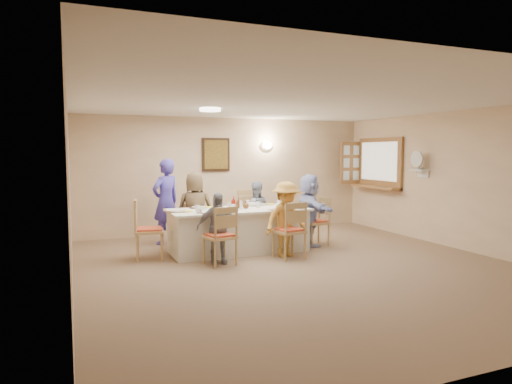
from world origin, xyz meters
name	(u,v)px	position (x,y,z in m)	size (l,w,h in m)	color
ground	(303,268)	(0.00, 0.00, 0.00)	(7.00, 7.00, 0.00)	#896951
room_walls	(304,168)	(0.00, 0.00, 1.51)	(7.00, 7.00, 7.00)	beige
wall_picture	(216,155)	(-0.30, 3.46, 1.70)	(0.62, 0.05, 0.72)	#311F11
wall_sconce	(267,146)	(0.90, 3.44, 1.90)	(0.26, 0.09, 0.18)	white
ceiling_light	(210,110)	(-1.00, 1.50, 2.47)	(0.36, 0.36, 0.05)	white
serving_hatch	(380,163)	(3.21, 2.40, 1.50)	(0.06, 1.50, 1.15)	olive
hatch_sill	(375,187)	(3.09, 2.40, 0.97)	(0.30, 1.50, 0.05)	olive
shutter_door	(351,163)	(2.95, 3.16, 1.50)	(0.55, 0.04, 1.00)	olive
fan_shelf	(419,170)	(3.13, 1.05, 1.40)	(0.22, 0.36, 0.03)	white
desk_fan	(418,163)	(3.10, 1.05, 1.55)	(0.30, 0.30, 0.28)	#A5A5A8
dining_table	(238,230)	(-0.52, 1.44, 0.38)	(2.45, 1.04, 0.76)	silver
chair_back_left	(194,222)	(-1.12, 2.24, 0.45)	(0.44, 0.44, 0.91)	tan
chair_back_right	(253,215)	(0.08, 2.24, 0.51)	(0.49, 0.49, 1.02)	tan
chair_front_left	(220,235)	(-1.12, 0.64, 0.47)	(0.45, 0.45, 0.94)	tan
chair_front_right	(289,230)	(0.08, 0.64, 0.48)	(0.46, 0.46, 0.95)	tan
chair_left_end	(149,229)	(-2.07, 1.44, 0.50)	(0.48, 0.48, 0.99)	tan
chair_right_end	(315,221)	(1.03, 1.44, 0.45)	(0.43, 0.43, 0.91)	tan
diner_back_left	(195,210)	(-1.12, 2.12, 0.70)	(0.76, 0.57, 1.39)	brown
diner_back_right	(255,212)	(0.08, 2.12, 0.59)	(0.63, 0.52, 1.19)	#8A91A8
diner_front_left	(217,228)	(-1.12, 0.76, 0.56)	(0.68, 0.33, 1.13)	gray
diner_front_right	(286,219)	(0.08, 0.76, 0.63)	(0.89, 0.63, 1.26)	gold
diner_right_end	(309,210)	(0.90, 1.44, 0.68)	(0.51, 1.28, 1.35)	#9DA7DE
caregiver	(166,202)	(-1.57, 2.59, 0.81)	(0.71, 0.62, 1.63)	#493FBB
placemat_fl	(212,213)	(-1.12, 1.02, 0.76)	(0.35, 0.26, 0.01)	#472B19
plate_fl	(212,213)	(-1.12, 1.02, 0.77)	(0.23, 0.23, 0.01)	white
napkin_fl	(224,213)	(-0.94, 0.97, 0.77)	(0.13, 0.13, 0.01)	#FFFA35
placemat_fr	(279,210)	(0.08, 1.02, 0.76)	(0.33, 0.25, 0.01)	#472B19
plate_fr	(279,209)	(0.08, 1.02, 0.77)	(0.26, 0.26, 0.02)	white
napkin_fr	(290,209)	(0.26, 0.97, 0.77)	(0.14, 0.14, 0.01)	#FFFA35
placemat_bl	(199,208)	(-1.12, 1.86, 0.76)	(0.35, 0.26, 0.01)	#472B19
plate_bl	(199,207)	(-1.12, 1.86, 0.77)	(0.25, 0.25, 0.02)	white
napkin_bl	(209,207)	(-0.94, 1.81, 0.77)	(0.15, 0.15, 0.01)	#FFFA35
placemat_br	(261,205)	(0.08, 1.86, 0.76)	(0.36, 0.27, 0.01)	#472B19
plate_br	(261,204)	(0.08, 1.86, 0.77)	(0.23, 0.23, 0.01)	white
napkin_br	(270,204)	(0.26, 1.81, 0.77)	(0.15, 0.15, 0.01)	#FFFA35
placemat_le	(176,212)	(-1.62, 1.44, 0.76)	(0.37, 0.27, 0.01)	#472B19
plate_le	(176,211)	(-1.62, 1.44, 0.77)	(0.24, 0.24, 0.02)	white
napkin_le	(188,211)	(-1.44, 1.39, 0.77)	(0.13, 0.13, 0.01)	#FFFA35
placemat_re	(295,206)	(0.60, 1.44, 0.76)	(0.34, 0.25, 0.01)	#472B19
plate_re	(295,205)	(0.60, 1.44, 0.77)	(0.24, 0.24, 0.02)	white
napkin_re	(305,205)	(0.78, 1.39, 0.77)	(0.14, 0.14, 0.01)	#FFFA35
teacup_a	(199,211)	(-1.31, 1.14, 0.80)	(0.13, 0.13, 0.09)	white
teacup_b	(248,202)	(-0.13, 2.00, 0.80)	(0.09, 0.09, 0.08)	white
bowl_a	(230,209)	(-0.75, 1.23, 0.79)	(0.25, 0.25, 0.06)	white
bowl_b	(252,204)	(-0.15, 1.73, 0.79)	(0.26, 0.26, 0.06)	white
condiment_ketchup	(233,203)	(-0.59, 1.49, 0.87)	(0.10, 0.10, 0.22)	#A1170D
condiment_brown	(239,203)	(-0.49, 1.50, 0.86)	(0.11, 0.11, 0.19)	brown
condiment_malt	(246,205)	(-0.38, 1.44, 0.83)	(0.14, 0.14, 0.14)	brown
drinking_glass	(229,206)	(-0.67, 1.49, 0.82)	(0.07, 0.07, 0.11)	silver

